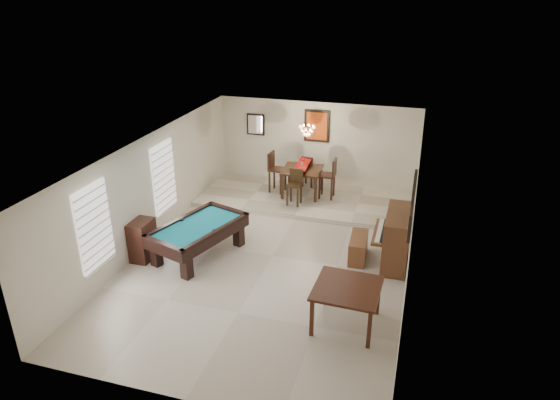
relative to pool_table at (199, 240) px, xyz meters
The scene contains 25 objects.
ground_plane 1.73m from the pool_table, 14.27° to the left, with size 6.00×9.00×0.02m, color beige.
wall_back 5.27m from the pool_table, 71.57° to the left, with size 6.00×0.04×2.60m, color silver.
wall_front 4.50m from the pool_table, 68.13° to the right, with size 6.00×0.04×2.60m, color silver.
wall_left 1.70m from the pool_table, 162.98° to the left, with size 0.04×9.00×2.60m, color silver.
wall_right 4.75m from the pool_table, ahead, with size 0.04×9.00×2.60m, color silver.
ceiling 2.80m from the pool_table, 14.27° to the left, with size 6.00×9.00×0.04m, color white.
dining_step 4.03m from the pool_table, 65.92° to the left, with size 6.00×2.50×0.12m, color beige.
window_left_front 2.45m from the pool_table, 126.74° to the right, with size 0.06×1.00×1.70m, color white.
window_left_rear 1.97m from the pool_table, 142.63° to the left, with size 0.06×1.00×1.70m, color white.
pool_table is the anchor object (origin of this frame).
square_table 3.98m from the pool_table, 23.51° to the right, with size 1.16×1.16×0.80m, color black, non-canonical shape.
upright_piano 4.31m from the pool_table, 12.24° to the left, with size 0.82×1.46×1.22m, color brown, non-canonical shape.
piano_bench 3.64m from the pool_table, 13.92° to the left, with size 0.37×0.96×0.53m, color brown.
apothecary_chest 1.25m from the pool_table, 155.91° to the right, with size 0.41×0.62×0.93m, color black.
dining_table 4.14m from the pool_table, 69.19° to the left, with size 1.09×1.09×0.90m, color black, non-canonical shape.
flower_vase 4.20m from the pool_table, 69.19° to the left, with size 0.12×0.12×0.21m, color #A9140E, non-canonical shape.
dining_chair_south 3.42m from the pool_table, 65.07° to the left, with size 0.37×0.37×1.00m, color black, non-canonical shape.
dining_chair_north 4.81m from the pool_table, 71.76° to the left, with size 0.36×0.36×0.96m, color black, non-canonical shape.
dining_chair_west 3.95m from the pool_table, 79.32° to the left, with size 0.44×0.44×1.19m, color black, non-canonical shape.
dining_chair_east 4.43m from the pool_table, 60.14° to the left, with size 0.43×0.43×1.16m, color black, non-canonical shape.
chandelier 4.37m from the pool_table, 65.63° to the left, with size 0.44×0.44×0.60m, color #FFE5B2, non-canonical shape.
back_painting 5.37m from the pool_table, 71.43° to the left, with size 0.75×0.06×0.95m, color #D84C14.
back_mirror 5.09m from the pool_table, 93.07° to the left, with size 0.55×0.06×0.65m, color white.
right_picture_upper 4.90m from the pool_table, ahead, with size 0.06×0.55×0.65m, color slate.
right_picture_lower 4.82m from the pool_table, ahead, with size 0.06×0.45×0.55m, color gray.
Camera 1 is at (2.96, -9.54, 5.79)m, focal length 32.00 mm.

